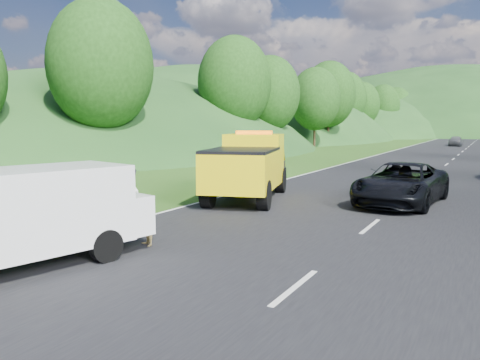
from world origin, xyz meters
The scene contains 10 objects.
ground centered at (0.00, 0.00, 0.00)m, with size 320.00×320.00×0.00m, color #38661E.
road_surface centered at (3.00, 40.00, 0.01)m, with size 14.00×200.00×0.02m, color black.
tree_line_left centered at (-19.00, 60.00, 0.00)m, with size 14.00×140.00×14.00m, color #275B1A, non-canonical shape.
tow_truck centered at (-2.61, 6.75, 1.36)m, with size 4.07×6.88×2.79m.
white_van centered at (-2.57, -3.79, 1.22)m, with size 3.95×6.51×2.16m.
woman centered at (-3.52, 0.79, 0.00)m, with size 0.64×0.47×1.75m, color white.
child centered at (-1.44, -1.01, 0.00)m, with size 0.49×0.38×1.01m, color tan.
suitcase centered at (-4.82, 0.41, 0.28)m, with size 0.35×0.19×0.56m, color brown.
passing_suv centered at (3.10, 8.55, 0.00)m, with size 2.63×5.70×1.58m, color black.
dist_car_a centered at (1.33, 59.07, 0.00)m, with size 1.60×3.99×1.36m, color #515157.
Camera 1 is at (6.21, -10.01, 3.13)m, focal length 35.00 mm.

